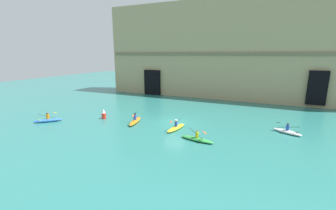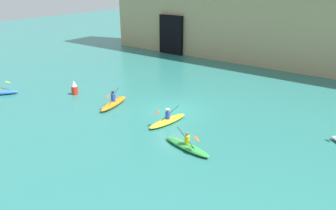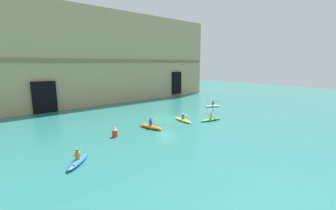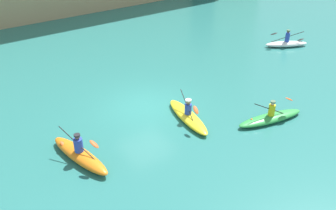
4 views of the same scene
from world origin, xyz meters
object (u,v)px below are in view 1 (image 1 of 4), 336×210
Objects in this scene: kayak_blue at (48,120)px; kayak_orange at (135,121)px; kayak_white at (287,131)px; kayak_yellow at (176,127)px; marker_buoy at (104,114)px; kayak_green at (197,139)px.

kayak_orange is (9.65, 3.87, 0.02)m from kayak_blue.
kayak_white is 11.28m from kayak_yellow.
kayak_blue is at bearing 99.23° from kayak_orange.
marker_buoy is at bearing 77.52° from kayak_orange.
kayak_white is at bearing 9.55° from marker_buoy.
kayak_blue is 15.32m from kayak_yellow.
kayak_green is at bearing 62.19° from kayak_yellow.
kayak_green is (-7.72, -5.68, -0.03)m from kayak_white.
kayak_white is 0.83× the size of kayak_green.
marker_buoy reaches higher than kayak_blue.
kayak_white reaches higher than kayak_yellow.
kayak_yellow is at bearing -134.59° from kayak_white.
marker_buoy is (-20.48, -3.45, 0.34)m from kayak_white.
marker_buoy is (-4.57, -0.01, 0.30)m from kayak_orange.
marker_buoy reaches higher than kayak_yellow.
kayak_yellow is 2.76× the size of marker_buoy.
kayak_orange is at bearing -82.15° from kayak_yellow.
kayak_orange is 2.78× the size of marker_buoy.
kayak_blue is 2.24× the size of marker_buoy.
kayak_yellow is 9.76m from marker_buoy.
kayak_yellow is (-3.00, 2.20, 0.01)m from kayak_green.
kayak_blue reaches higher than kayak_yellow.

